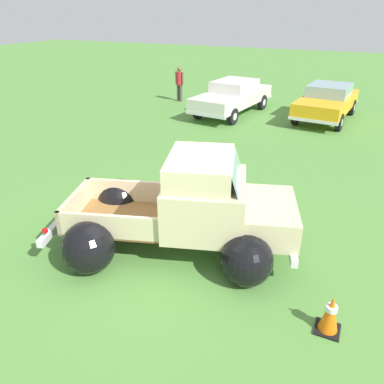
% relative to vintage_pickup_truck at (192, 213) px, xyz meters
% --- Properties ---
extents(ground_plane, '(80.00, 80.00, 0.00)m').
position_rel_vintage_pickup_truck_xyz_m(ground_plane, '(-0.37, -0.12, -0.76)').
color(ground_plane, '#548C3D').
extents(vintage_pickup_truck, '(4.98, 3.76, 1.96)m').
position_rel_vintage_pickup_truck_xyz_m(vintage_pickup_truck, '(0.00, 0.00, 0.00)').
color(vintage_pickup_truck, black).
rests_on(vintage_pickup_truck, ground).
extents(show_car_0, '(2.43, 4.90, 1.43)m').
position_rel_vintage_pickup_truck_xyz_m(show_car_0, '(-2.75, 10.17, 0.03)').
color(show_car_0, black).
rests_on(show_car_0, ground).
extents(show_car_1, '(2.28, 4.50, 1.43)m').
position_rel_vintage_pickup_truck_xyz_m(show_car_1, '(1.14, 10.93, 0.03)').
color(show_car_1, black).
rests_on(show_car_1, ground).
extents(spectator_0, '(0.53, 0.43, 1.66)m').
position_rel_vintage_pickup_truck_xyz_m(spectator_0, '(-5.99, 11.41, 0.19)').
color(spectator_0, '#4C4742').
rests_on(spectator_0, ground).
extents(lane_cone_0, '(0.36, 0.36, 0.63)m').
position_rel_vintage_pickup_truck_xyz_m(lane_cone_0, '(2.74, -1.12, -0.45)').
color(lane_cone_0, black).
rests_on(lane_cone_0, ground).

